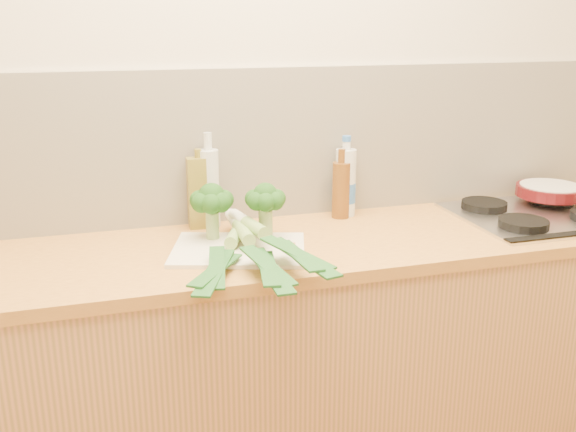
{
  "coord_description": "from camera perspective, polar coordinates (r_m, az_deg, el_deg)",
  "views": [
    {
      "loc": [
        -0.51,
        -0.71,
        1.6
      ],
      "look_at": [
        0.03,
        1.1,
        1.02
      ],
      "focal_mm": 40.0,
      "sensor_mm": 36.0,
      "label": 1
    }
  ],
  "objects": [
    {
      "name": "room_shell",
      "position": [
        2.29,
        -3.46,
        6.27
      ],
      "size": [
        3.5,
        3.5,
        3.5
      ],
      "color": "beige",
      "rests_on": "ground"
    },
    {
      "name": "counter",
      "position": [
        2.28,
        -1.42,
        -13.13
      ],
      "size": [
        3.2,
        0.62,
        0.9
      ],
      "color": "tan",
      "rests_on": "ground"
    },
    {
      "name": "gas_hob",
      "position": [
        2.53,
        21.38,
        0.2
      ],
      "size": [
        0.58,
        0.5,
        0.04
      ],
      "color": "silver",
      "rests_on": "counter"
    },
    {
      "name": "chopping_board",
      "position": [
        2.02,
        -4.4,
        -2.99
      ],
      "size": [
        0.48,
        0.41,
        0.01
      ],
      "primitive_type": "cube",
      "rotation": [
        0.0,
        0.0,
        -0.3
      ],
      "color": "beige",
      "rests_on": "counter"
    },
    {
      "name": "broccoli_left",
      "position": [
        2.08,
        -6.8,
        1.33
      ],
      "size": [
        0.14,
        0.14,
        0.19
      ],
      "color": "#82A15E",
      "rests_on": "chopping_board"
    },
    {
      "name": "broccoli_right",
      "position": [
        2.07,
        -2.03,
        1.39
      ],
      "size": [
        0.13,
        0.13,
        0.19
      ],
      "color": "#82A15E",
      "rests_on": "chopping_board"
    },
    {
      "name": "leek_front",
      "position": [
        1.98,
        -5.22,
        -2.6
      ],
      "size": [
        0.29,
        0.61,
        0.04
      ],
      "rotation": [
        0.0,
        0.0,
        -0.39
      ],
      "color": "white",
      "rests_on": "chopping_board"
    },
    {
      "name": "leek_mid",
      "position": [
        1.97,
        -3.55,
        -2.07
      ],
      "size": [
        0.1,
        0.71,
        0.04
      ],
      "rotation": [
        0.0,
        0.0,
        -0.01
      ],
      "color": "white",
      "rests_on": "chopping_board"
    },
    {
      "name": "leek_back",
      "position": [
        1.95,
        -1.89,
        -1.71
      ],
      "size": [
        0.19,
        0.63,
        0.04
      ],
      "rotation": [
        0.0,
        0.0,
        0.21
      ],
      "color": "white",
      "rests_on": "chopping_board"
    },
    {
      "name": "skillet",
      "position": [
        2.7,
        22.33,
        2.12
      ],
      "size": [
        0.37,
        0.26,
        0.04
      ],
      "rotation": [
        0.0,
        0.0,
        0.28
      ],
      "color": "#4B0C0F",
      "rests_on": "gas_hob"
    },
    {
      "name": "oil_tin",
      "position": [
        2.23,
        -7.87,
        2.09
      ],
      "size": [
        0.08,
        0.05,
        0.28
      ],
      "color": "olive",
      "rests_on": "counter"
    },
    {
      "name": "glass_bottle",
      "position": [
        2.24,
        -7.01,
        2.57
      ],
      "size": [
        0.07,
        0.07,
        0.33
      ],
      "color": "silver",
      "rests_on": "counter"
    },
    {
      "name": "amber_bottle",
      "position": [
        2.34,
        4.73,
        2.41
      ],
      "size": [
        0.06,
        0.06,
        0.26
      ],
      "color": "brown",
      "rests_on": "counter"
    },
    {
      "name": "water_bottle",
      "position": [
        2.37,
        5.13,
        2.82
      ],
      "size": [
        0.08,
        0.08,
        0.28
      ],
      "color": "silver",
      "rests_on": "counter"
    }
  ]
}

